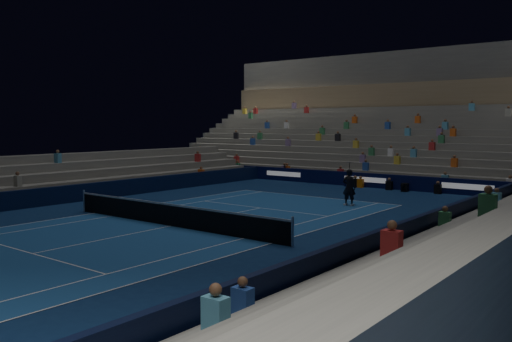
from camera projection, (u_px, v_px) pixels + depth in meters
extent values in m
plane|color=#0C234C|center=(171.00, 226.00, 23.46)|extent=(90.00, 90.00, 0.00)
cube|color=navy|center=(171.00, 226.00, 23.46)|extent=(10.97, 23.77, 0.01)
cube|color=black|center=(366.00, 180.00, 37.90)|extent=(44.00, 0.25, 1.00)
cube|color=black|center=(377.00, 246.00, 17.44)|extent=(0.25, 37.00, 1.00)
cube|color=black|center=(48.00, 196.00, 29.39)|extent=(0.25, 37.00, 1.00)
cube|color=slate|center=(372.00, 182.00, 38.71)|extent=(44.00, 1.00, 0.50)
cube|color=slate|center=(378.00, 178.00, 39.47)|extent=(44.00, 1.00, 1.00)
cube|color=slate|center=(384.00, 173.00, 40.23)|extent=(44.00, 1.00, 1.50)
cube|color=slate|center=(390.00, 169.00, 40.99)|extent=(44.00, 1.00, 2.00)
cube|color=slate|center=(395.00, 165.00, 41.75)|extent=(44.00, 1.00, 2.50)
cube|color=slate|center=(401.00, 161.00, 42.52)|extent=(44.00, 1.00, 3.00)
cube|color=slate|center=(406.00, 157.00, 43.28)|extent=(44.00, 1.00, 3.50)
cube|color=slate|center=(411.00, 154.00, 44.04)|extent=(44.00, 1.00, 4.00)
cube|color=slate|center=(416.00, 150.00, 44.80)|extent=(44.00, 1.00, 4.50)
cube|color=slate|center=(420.00, 147.00, 45.56)|extent=(44.00, 1.00, 5.00)
cube|color=slate|center=(425.00, 144.00, 46.32)|extent=(44.00, 1.00, 5.50)
cube|color=slate|center=(429.00, 140.00, 47.08)|extent=(44.00, 1.00, 6.00)
cube|color=#7B684C|center=(435.00, 94.00, 47.59)|extent=(44.00, 0.60, 2.20)
cube|color=#4E4D4B|center=(441.00, 65.00, 48.46)|extent=(44.00, 2.40, 3.00)
cube|color=slate|center=(400.00, 257.00, 16.97)|extent=(1.00, 37.00, 0.50)
cube|color=slate|center=(432.00, 254.00, 16.34)|extent=(1.00, 37.00, 1.00)
cube|color=slate|center=(466.00, 251.00, 15.70)|extent=(1.00, 37.00, 1.50)
cube|color=slate|center=(503.00, 247.00, 15.06)|extent=(1.00, 37.00, 2.00)
cube|color=slate|center=(41.00, 200.00, 29.90)|extent=(1.00, 37.00, 0.50)
cube|color=slate|center=(31.00, 194.00, 30.50)|extent=(1.00, 37.00, 1.00)
cube|color=slate|center=(22.00, 188.00, 31.09)|extent=(1.00, 37.00, 1.50)
cube|color=slate|center=(13.00, 183.00, 31.69)|extent=(1.00, 37.00, 2.00)
cube|color=slate|center=(4.00, 177.00, 32.28)|extent=(1.00, 37.00, 2.50)
cylinder|color=#B2B2B7|center=(84.00, 201.00, 27.35)|extent=(0.10, 0.10, 1.10)
cylinder|color=#B2B2B7|center=(293.00, 232.00, 19.47)|extent=(0.10, 0.10, 1.10)
cube|color=black|center=(171.00, 216.00, 23.42)|extent=(12.80, 0.03, 0.90)
cube|color=white|center=(171.00, 205.00, 23.38)|extent=(12.80, 0.04, 0.08)
imported|color=black|center=(349.00, 187.00, 29.28)|extent=(0.80, 0.59, 2.00)
cube|color=black|center=(405.00, 187.00, 35.46)|extent=(0.47, 0.55, 0.55)
cylinder|color=black|center=(402.00, 185.00, 35.11)|extent=(0.20, 0.37, 0.16)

